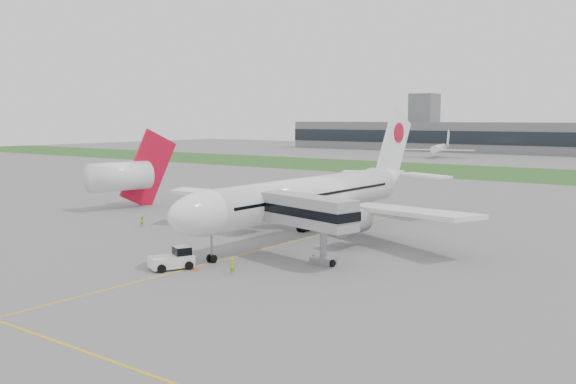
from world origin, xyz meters
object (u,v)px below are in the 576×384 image
Objects in this scene: pushback_tug at (174,259)px; ground_crew_near at (232,266)px; airliner at (314,195)px; jet_bridge at (293,210)px; neighbor_aircraft at (124,175)px.

pushback_tug is 3.01× the size of ground_crew_near.
pushback_tug is at bearing -93.01° from airliner.
jet_bridge reaches higher than ground_crew_near.
jet_bridge is 0.91× the size of neighbor_aircraft.
ground_crew_near is at bearing -79.90° from jet_bridge.
airliner is 31.93× the size of ground_crew_near.
airliner reaches higher than pushback_tug.
airliner is at bearing -99.83° from ground_crew_near.
airliner is 24.71m from pushback_tug.
airliner is at bearing 8.55° from neighbor_aircraft.
jet_bridge is at bearing -116.81° from ground_crew_near.
ground_crew_near is 0.09× the size of neighbor_aircraft.
neighbor_aircraft is (-42.06, 2.11, 0.17)m from airliner.
neighbor_aircraft is (-47.47, 24.64, 4.99)m from ground_crew_near.
pushback_tug is 14.19m from jet_bridge.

